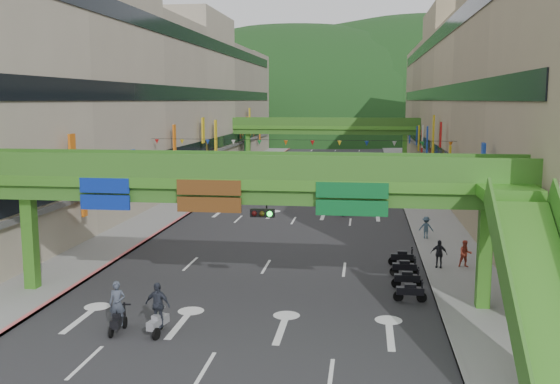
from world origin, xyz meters
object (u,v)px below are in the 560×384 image
Objects in this scene: overpass_near at (263,196)px; car_silver at (283,165)px; scooter_rider_mid at (343,203)px; car_yellow at (312,169)px; pedestrian_red at (465,256)px; scooter_rider_near at (117,309)px.

car_silver is at bearing 96.59° from overpass_near.
car_yellow is (-5.13, 29.54, -0.43)m from scooter_rider_mid.
overpass_near is at bearing -149.55° from pedestrian_red.
car_silver is 2.39× the size of pedestrian_red.
car_silver is (-1.25, 61.75, -0.44)m from scooter_rider_near.
scooter_rider_near is 19.77m from pedestrian_red.
scooter_rider_mid is at bearing -79.37° from car_silver.
pedestrian_red reaches higher than car_yellow.
overpass_near is 53.41m from car_yellow.
pedestrian_red is (16.99, -49.78, 0.16)m from car_silver.
car_silver is at bearing 105.78° from scooter_rider_mid.
scooter_rider_mid is 29.99m from car_yellow.
scooter_rider_near is 61.77m from car_silver.
overpass_near is 12.74× the size of scooter_rider_near.
scooter_rider_near is at bearing -101.20° from car_yellow.
car_silver is 6.09m from car_yellow.
scooter_rider_near is at bearing -148.53° from pedestrian_red.
scooter_rider_near is at bearing -93.99° from car_silver.
car_yellow is at bearing -48.81° from car_silver.
scooter_rider_mid is 0.55× the size of car_yellow.
car_yellow is (4.41, -4.20, 0.02)m from car_silver.
overpass_near is 13.58m from pedestrian_red.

